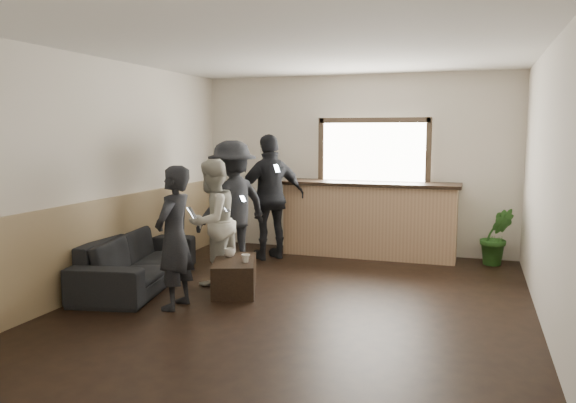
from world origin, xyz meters
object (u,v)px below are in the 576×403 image
(sofa, at_px, (138,260))
(person_d, at_px, (271,197))
(bar_counter, at_px, (370,215))
(person_a, at_px, (174,238))
(person_b, at_px, (212,222))
(cup_b, at_px, (246,258))
(potted_plant, at_px, (497,236))
(person_c, at_px, (233,205))
(coffee_table, at_px, (235,276))
(cup_a, at_px, (230,253))

(sofa, distance_m, person_d, 2.28)
(bar_counter, xyz_separation_m, person_d, (-1.38, -0.67, 0.30))
(person_a, distance_m, person_b, 1.04)
(bar_counter, xyz_separation_m, cup_b, (-1.00, -2.56, -0.21))
(sofa, bearing_deg, potted_plant, -70.66)
(person_c, bearing_deg, person_d, -176.82)
(sofa, relative_size, person_c, 1.21)
(cup_b, bearing_deg, sofa, -178.76)
(coffee_table, relative_size, cup_a, 6.61)
(cup_b, relative_size, person_c, 0.06)
(sofa, height_order, potted_plant, potted_plant)
(sofa, relative_size, person_d, 1.16)
(person_a, height_order, person_b, person_b)
(coffee_table, distance_m, potted_plant, 3.89)
(person_b, bearing_deg, sofa, -54.59)
(coffee_table, bearing_deg, person_b, 148.10)
(bar_counter, bearing_deg, coffee_table, -115.44)
(bar_counter, height_order, person_b, bar_counter)
(coffee_table, bearing_deg, cup_a, 134.51)
(cup_a, relative_size, person_b, 0.08)
(cup_b, bearing_deg, potted_plant, 41.36)
(coffee_table, distance_m, person_c, 1.40)
(potted_plant, bearing_deg, person_b, -147.84)
(bar_counter, height_order, potted_plant, bar_counter)
(cup_a, xyz_separation_m, person_c, (-0.39, 0.98, 0.46))
(cup_a, xyz_separation_m, person_b, (-0.30, 0.14, 0.35))
(cup_b, bearing_deg, coffee_table, 155.48)
(coffee_table, distance_m, person_a, 1.04)
(cup_b, xyz_separation_m, person_d, (-0.37, 1.89, 0.50))
(person_a, relative_size, person_b, 0.99)
(bar_counter, relative_size, coffee_table, 3.09)
(coffee_table, distance_m, cup_a, 0.30)
(cup_a, xyz_separation_m, person_d, (-0.08, 1.68, 0.50))
(cup_b, bearing_deg, person_b, 150.17)
(coffee_table, height_order, person_c, person_c)
(person_a, bearing_deg, sofa, -126.50)
(bar_counter, bearing_deg, person_a, -115.30)
(sofa, distance_m, cup_a, 1.18)
(sofa, height_order, person_d, person_d)
(potted_plant, distance_m, person_d, 3.33)
(potted_plant, xyz_separation_m, person_a, (-3.39, -3.21, 0.36))
(cup_b, distance_m, person_a, 0.95)
(bar_counter, bearing_deg, potted_plant, -1.42)
(cup_a, bearing_deg, cup_b, -34.39)
(person_c, bearing_deg, potted_plant, 137.62)
(person_a, xyz_separation_m, person_b, (-0.06, 1.04, 0.01))
(bar_counter, relative_size, cup_a, 20.40)
(bar_counter, distance_m, potted_plant, 1.86)
(sofa, bearing_deg, person_a, -137.49)
(cup_b, bearing_deg, bar_counter, 68.59)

